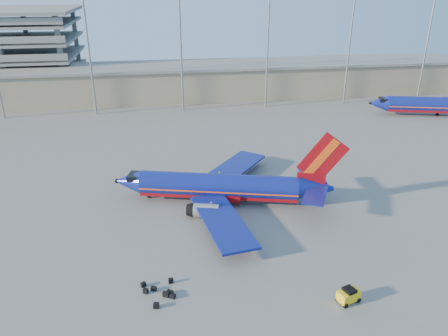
% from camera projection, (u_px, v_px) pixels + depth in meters
% --- Properties ---
extents(ground, '(220.00, 220.00, 0.00)m').
position_uv_depth(ground, '(241.00, 197.00, 62.54)').
color(ground, slate).
rests_on(ground, ground).
extents(terminal_building, '(122.00, 16.00, 8.50)m').
position_uv_depth(terminal_building, '(236.00, 79.00, 114.71)').
color(terminal_building, gray).
rests_on(terminal_building, ground).
extents(light_mast_row, '(101.60, 1.60, 28.65)m').
position_uv_depth(light_mast_row, '(225.00, 32.00, 97.83)').
color(light_mast_row, gray).
rests_on(light_mast_row, ground).
extents(aircraft_main, '(31.20, 29.61, 10.78)m').
position_uv_depth(aircraft_main, '(224.00, 187.00, 60.36)').
color(aircraft_main, navy).
rests_on(aircraft_main, ground).
extents(aircraft_second, '(32.43, 15.59, 11.21)m').
position_uv_depth(aircraft_second, '(443.00, 105.00, 98.03)').
color(aircraft_second, navy).
rests_on(aircraft_second, ground).
extents(baggage_tug, '(2.46, 1.92, 1.55)m').
position_uv_depth(baggage_tug, '(349.00, 295.00, 42.05)').
color(baggage_tug, yellow).
rests_on(baggage_tug, ground).
extents(luggage_pile, '(3.50, 3.93, 0.55)m').
position_uv_depth(luggage_pile, '(160.00, 292.00, 43.26)').
color(luggage_pile, black).
rests_on(luggage_pile, ground).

